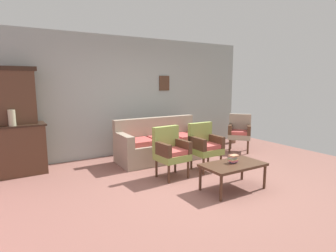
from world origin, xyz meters
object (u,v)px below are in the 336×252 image
Objects in this scene: armchair_near_couch_end at (171,150)px; wingback_chair_by_fireplace at (240,131)px; book_stack_on_table at (233,159)px; floor_vase_by_wall at (233,131)px; coffee_table at (233,166)px; floral_couch at (161,145)px; armchair_row_middle at (205,144)px; vase_on_cabinet at (12,118)px; side_cabinet at (12,150)px.

armchair_near_couch_end is 2.54m from wingback_chair_by_fireplace.
floor_vase_by_wall is (2.40, 2.46, -0.16)m from book_stack_on_table.
wingback_chair_by_fireplace is 2.57m from coffee_table.
floral_couch is 1.12m from armchair_row_middle.
floral_couch is at bearing -6.93° from vase_on_cabinet.
armchair_near_couch_end is 0.90× the size of coffee_table.
side_cabinet is 6.87× the size of book_stack_on_table.
book_stack_on_table is 3.44m from floor_vase_by_wall.
book_stack_on_table is (-1.87, -1.70, -0.01)m from wingback_chair_by_fireplace.
wingback_chair_by_fireplace is 1.37× the size of floor_vase_by_wall.
wingback_chair_by_fireplace is at bearing -124.63° from floor_vase_by_wall.
armchair_row_middle reaches higher than book_stack_on_table.
side_cabinet reaches higher than floor_vase_by_wall.
book_stack_on_table is at bearing -86.17° from floral_couch.
vase_on_cabinet reaches higher than armchair_near_couch_end.
floral_couch is 11.62× the size of book_stack_on_table.
wingback_chair_by_fireplace is 5.35× the size of book_stack_on_table.
floral_couch reaches higher than book_stack_on_table.
vase_on_cabinet is at bearing 140.17° from coffee_table.
wingback_chair_by_fireplace is 0.90× the size of coffee_table.
vase_on_cabinet is at bearing -179.14° from floor_vase_by_wall.
armchair_row_middle reaches higher than coffee_table.
vase_on_cabinet reaches higher than armchair_row_middle.
wingback_chair_by_fireplace is at bearing 22.97° from armchair_row_middle.
armchair_row_middle is 1.07m from coffee_table.
book_stack_on_table is at bearing 48.27° from coffee_table.
book_stack_on_table is at bearing -134.24° from floor_vase_by_wall.
book_stack_on_table is (2.92, -2.38, -0.58)m from vase_on_cabinet.
side_cabinet is 2.87m from armchair_near_couch_end.
coffee_table is at bearing -131.73° from book_stack_on_table.
vase_on_cabinet reaches higher than coffee_table.
wingback_chair_by_fireplace reaches higher than coffee_table.
wingback_chair_by_fireplace is (1.64, 0.69, 0.00)m from armchair_row_middle.
floral_couch is at bearing 93.00° from coffee_table.
vase_on_cabinet is 3.49m from armchair_row_middle.
vase_on_cabinet is 3.82m from book_stack_on_table.
armchair_row_middle is at bearing 77.00° from book_stack_on_table.
armchair_near_couch_end is at bearing -153.30° from floor_vase_by_wall.
side_cabinet is 1.28× the size of armchair_near_couch_end.
floor_vase_by_wall is at bearing 26.70° from armchair_near_couch_end.
vase_on_cabinet is at bearing 149.19° from armchair_near_couch_end.
floral_couch is (2.82, -0.52, -0.14)m from side_cabinet.
vase_on_cabinet is 2.81m from armchair_near_couch_end.
armchair_near_couch_end is at bearing -111.62° from floral_couch.
book_stack_on_table is (2.96, -2.56, 0.02)m from side_cabinet.
armchair_near_couch_end is 1.12m from book_stack_on_table.
side_cabinet reaches higher than armchair_near_couch_end.
vase_on_cabinet is 0.31× the size of wingback_chair_by_fireplace.
vase_on_cabinet is 3.83m from coffee_table.
vase_on_cabinet is at bearing 173.07° from floral_couch.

